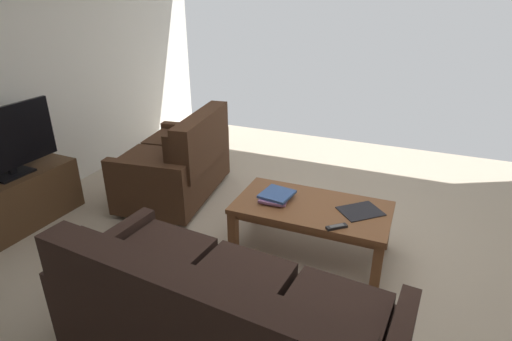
{
  "coord_description": "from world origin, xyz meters",
  "views": [
    {
      "loc": [
        -0.6,
        2.69,
        2.03
      ],
      "look_at": [
        0.42,
        0.23,
        0.83
      ],
      "focal_mm": 28.86,
      "sensor_mm": 36.0,
      "label": 1
    }
  ],
  "objects_px": {
    "loveseat_near": "(179,163)",
    "flat_tv": "(4,142)",
    "coffee_table": "(312,212)",
    "book_stack": "(277,196)",
    "loose_magazine": "(360,211)",
    "sofa_main": "(220,320)",
    "tv_remote": "(337,227)",
    "tv_stand": "(20,200)"
  },
  "relations": [
    {
      "from": "book_stack",
      "to": "sofa_main",
      "type": "bearing_deg",
      "value": 96.33
    },
    {
      "from": "tv_remote",
      "to": "loose_magazine",
      "type": "bearing_deg",
      "value": -111.25
    },
    {
      "from": "coffee_table",
      "to": "tv_stand",
      "type": "bearing_deg",
      "value": 13.45
    },
    {
      "from": "loose_magazine",
      "to": "coffee_table",
      "type": "bearing_deg",
      "value": 55.27
    },
    {
      "from": "loveseat_near",
      "to": "loose_magazine",
      "type": "distance_m",
      "value": 1.92
    },
    {
      "from": "sofa_main",
      "to": "tv_stand",
      "type": "height_order",
      "value": "sofa_main"
    },
    {
      "from": "loveseat_near",
      "to": "book_stack",
      "type": "distance_m",
      "value": 1.29
    },
    {
      "from": "loveseat_near",
      "to": "tv_remote",
      "type": "relative_size",
      "value": 8.84
    },
    {
      "from": "loveseat_near",
      "to": "flat_tv",
      "type": "relative_size",
      "value": 1.4
    },
    {
      "from": "flat_tv",
      "to": "tv_stand",
      "type": "bearing_deg",
      "value": 6.95
    },
    {
      "from": "flat_tv",
      "to": "book_stack",
      "type": "bearing_deg",
      "value": -165.06
    },
    {
      "from": "tv_remote",
      "to": "sofa_main",
      "type": "bearing_deg",
      "value": 69.07
    },
    {
      "from": "sofa_main",
      "to": "book_stack",
      "type": "distance_m",
      "value": 1.32
    },
    {
      "from": "flat_tv",
      "to": "tv_remote",
      "type": "xyz_separation_m",
      "value": [
        -2.8,
        -0.35,
        -0.38
      ]
    },
    {
      "from": "flat_tv",
      "to": "book_stack",
      "type": "distance_m",
      "value": 2.36
    },
    {
      "from": "sofa_main",
      "to": "coffee_table",
      "type": "bearing_deg",
      "value": -96.59
    },
    {
      "from": "coffee_table",
      "to": "tv_remote",
      "type": "distance_m",
      "value": 0.37
    },
    {
      "from": "tv_stand",
      "to": "tv_remote",
      "type": "relative_size",
      "value": 7.09
    },
    {
      "from": "sofa_main",
      "to": "tv_remote",
      "type": "height_order",
      "value": "sofa_main"
    },
    {
      "from": "flat_tv",
      "to": "loose_magazine",
      "type": "bearing_deg",
      "value": -167.28
    },
    {
      "from": "loveseat_near",
      "to": "coffee_table",
      "type": "bearing_deg",
      "value": 164.13
    },
    {
      "from": "loveseat_near",
      "to": "coffee_table",
      "type": "height_order",
      "value": "loveseat_near"
    },
    {
      "from": "sofa_main",
      "to": "coffee_table",
      "type": "relative_size",
      "value": 1.61
    },
    {
      "from": "sofa_main",
      "to": "loose_magazine",
      "type": "height_order",
      "value": "sofa_main"
    },
    {
      "from": "coffee_table",
      "to": "flat_tv",
      "type": "bearing_deg",
      "value": 13.45
    },
    {
      "from": "loose_magazine",
      "to": "book_stack",
      "type": "bearing_deg",
      "value": 52.67
    },
    {
      "from": "coffee_table",
      "to": "sofa_main",
      "type": "bearing_deg",
      "value": 83.41
    },
    {
      "from": "tv_stand",
      "to": "tv_remote",
      "type": "xyz_separation_m",
      "value": [
        -2.8,
        -0.35,
        0.19
      ]
    },
    {
      "from": "sofa_main",
      "to": "tv_stand",
      "type": "relative_size",
      "value": 1.86
    },
    {
      "from": "tv_remote",
      "to": "flat_tv",
      "type": "bearing_deg",
      "value": 7.15
    },
    {
      "from": "loose_magazine",
      "to": "flat_tv",
      "type": "bearing_deg",
      "value": 60.36
    },
    {
      "from": "coffee_table",
      "to": "book_stack",
      "type": "bearing_deg",
      "value": 1.73
    },
    {
      "from": "tv_stand",
      "to": "flat_tv",
      "type": "relative_size",
      "value": 1.12
    },
    {
      "from": "book_stack",
      "to": "loose_magazine",
      "type": "height_order",
      "value": "book_stack"
    },
    {
      "from": "flat_tv",
      "to": "loose_magazine",
      "type": "relative_size",
      "value": 3.05
    },
    {
      "from": "tv_stand",
      "to": "flat_tv",
      "type": "xyz_separation_m",
      "value": [
        -0.0,
        -0.0,
        0.57
      ]
    },
    {
      "from": "sofa_main",
      "to": "flat_tv",
      "type": "bearing_deg",
      "value": -16.53
    },
    {
      "from": "coffee_table",
      "to": "flat_tv",
      "type": "height_order",
      "value": "flat_tv"
    },
    {
      "from": "book_stack",
      "to": "coffee_table",
      "type": "bearing_deg",
      "value": -178.27
    },
    {
      "from": "coffee_table",
      "to": "book_stack",
      "type": "height_order",
      "value": "book_stack"
    },
    {
      "from": "tv_remote",
      "to": "book_stack",
      "type": "bearing_deg",
      "value": -24.24
    },
    {
      "from": "loveseat_near",
      "to": "flat_tv",
      "type": "bearing_deg",
      "value": 45.0
    }
  ]
}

